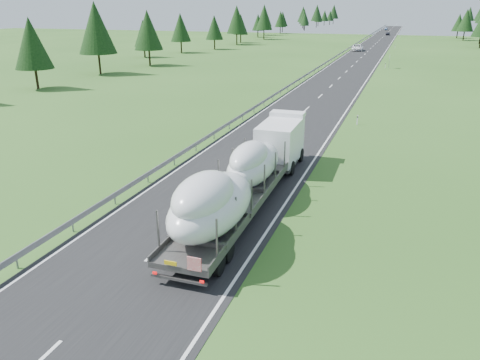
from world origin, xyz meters
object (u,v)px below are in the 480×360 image
(highway_sign, at_px, (390,59))
(distant_van, at_px, (357,48))
(distant_car_blue, at_px, (386,29))
(distant_car_dark, at_px, (388,34))
(boat_truck, at_px, (244,173))

(highway_sign, height_order, distant_van, highway_sign)
(distant_car_blue, bearing_deg, distant_car_dark, -84.98)
(highway_sign, height_order, distant_car_dark, highway_sign)
(distant_van, bearing_deg, distant_car_dark, 83.69)
(highway_sign, bearing_deg, boat_truck, -93.69)
(distant_car_dark, distance_m, distant_car_blue, 46.77)
(boat_truck, bearing_deg, distant_van, 92.75)
(distant_van, height_order, distant_car_blue, distant_van)
(highway_sign, xyz_separation_m, boat_truck, (-4.77, -74.00, 0.45))
(highway_sign, relative_size, boat_truck, 0.13)
(highway_sign, bearing_deg, distant_van, 105.16)
(distant_van, distance_m, distant_car_blue, 126.53)
(distant_van, bearing_deg, distant_car_blue, 86.19)
(boat_truck, bearing_deg, distant_car_dark, 90.40)
(boat_truck, relative_size, distant_van, 3.26)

